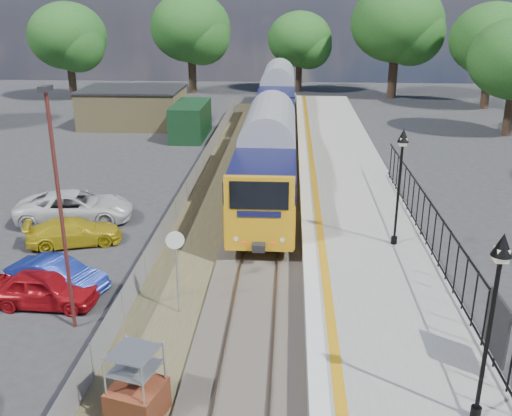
# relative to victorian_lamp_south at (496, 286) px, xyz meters

# --- Properties ---
(ground) EXTENTS (120.00, 120.00, 0.00)m
(ground) POSITION_rel_victorian_lamp_south_xyz_m (-5.50, 4.00, -4.30)
(ground) COLOR #2D2D30
(ground) RESTS_ON ground
(track_bed) EXTENTS (5.90, 80.00, 0.29)m
(track_bed) POSITION_rel_victorian_lamp_south_xyz_m (-5.97, 13.67, -4.21)
(track_bed) COLOR #473F38
(track_bed) RESTS_ON ground
(platform) EXTENTS (5.00, 70.00, 0.90)m
(platform) POSITION_rel_victorian_lamp_south_xyz_m (-1.30, 12.00, -3.85)
(platform) COLOR gray
(platform) RESTS_ON ground
(platform_edge) EXTENTS (0.90, 70.00, 0.01)m
(platform_edge) POSITION_rel_victorian_lamp_south_xyz_m (-3.36, 12.00, -3.39)
(platform_edge) COLOR silver
(platform_edge) RESTS_ON platform
(victorian_lamp_south) EXTENTS (0.44, 0.44, 4.60)m
(victorian_lamp_south) POSITION_rel_victorian_lamp_south_xyz_m (0.00, 0.00, 0.00)
(victorian_lamp_south) COLOR black
(victorian_lamp_south) RESTS_ON platform
(victorian_lamp_north) EXTENTS (0.44, 0.44, 4.60)m
(victorian_lamp_north) POSITION_rel_victorian_lamp_south_xyz_m (-0.20, 10.00, 0.00)
(victorian_lamp_north) COLOR black
(victorian_lamp_north) RESTS_ON platform
(palisade_fence) EXTENTS (0.12, 26.00, 2.00)m
(palisade_fence) POSITION_rel_victorian_lamp_south_xyz_m (1.05, 6.24, -2.46)
(palisade_fence) COLOR black
(palisade_fence) RESTS_ON platform
(wire_fence) EXTENTS (0.06, 52.00, 1.20)m
(wire_fence) POSITION_rel_victorian_lamp_south_xyz_m (-9.70, 16.00, -3.70)
(wire_fence) COLOR #999EA3
(wire_fence) RESTS_ON ground
(outbuilding) EXTENTS (10.80, 10.10, 3.12)m
(outbuilding) POSITION_rel_victorian_lamp_south_xyz_m (-16.41, 35.21, -2.78)
(outbuilding) COLOR #9C8A58
(outbuilding) RESTS_ON ground
(tree_line) EXTENTS (56.80, 43.80, 11.88)m
(tree_line) POSITION_rel_victorian_lamp_south_xyz_m (-4.10, 46.00, 2.31)
(tree_line) COLOR #332319
(tree_line) RESTS_ON ground
(train) EXTENTS (2.82, 40.83, 3.51)m
(train) POSITION_rel_victorian_lamp_south_xyz_m (-5.50, 29.79, -1.96)
(train) COLOR orange
(train) RESTS_ON ground
(brick_plinth) EXTENTS (1.53, 1.53, 2.00)m
(brick_plinth) POSITION_rel_victorian_lamp_south_xyz_m (-8.06, 0.59, -3.34)
(brick_plinth) COLOR brown
(brick_plinth) RESTS_ON ground
(speed_sign) EXTENTS (0.60, 0.18, 3.01)m
(speed_sign) POSITION_rel_victorian_lamp_south_xyz_m (-8.00, 5.67, -2.22)
(speed_sign) COLOR #999EA3
(speed_sign) RESTS_ON ground
(carpark_lamp) EXTENTS (0.25, 0.50, 7.70)m
(carpark_lamp) POSITION_rel_victorian_lamp_south_xyz_m (-11.21, 4.69, 0.05)
(carpark_lamp) COLOR #53201B
(carpark_lamp) RESTS_ON ground
(car_red) EXTENTS (3.74, 1.63, 1.25)m
(car_red) POSITION_rel_victorian_lamp_south_xyz_m (-12.70, 5.99, -3.67)
(car_red) COLOR #AA0F16
(car_red) RESTS_ON ground
(car_blue) EXTENTS (3.90, 2.27, 1.21)m
(car_blue) POSITION_rel_victorian_lamp_south_xyz_m (-12.67, 7.03, -3.69)
(car_blue) COLOR navy
(car_blue) RESTS_ON ground
(car_yellow) EXTENTS (4.28, 2.78, 1.15)m
(car_yellow) POSITION_rel_victorian_lamp_south_xyz_m (-13.57, 11.20, -3.72)
(car_yellow) COLOR gold
(car_yellow) RESTS_ON ground
(car_white) EXTENTS (5.70, 3.30, 1.49)m
(car_white) POSITION_rel_victorian_lamp_south_xyz_m (-14.46, 13.79, -3.55)
(car_white) COLOR silver
(car_white) RESTS_ON ground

